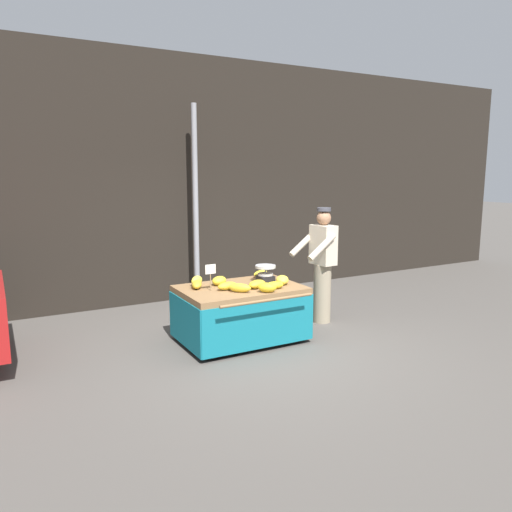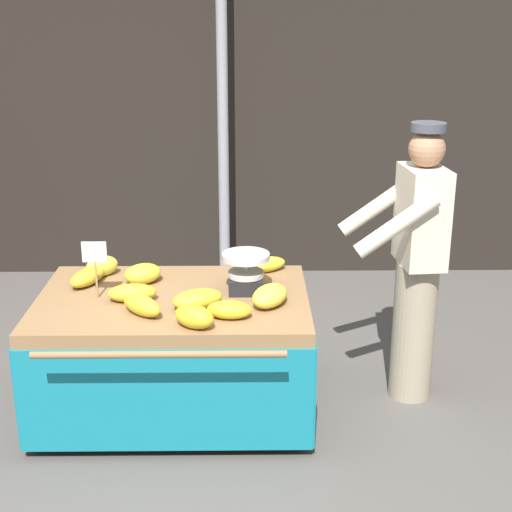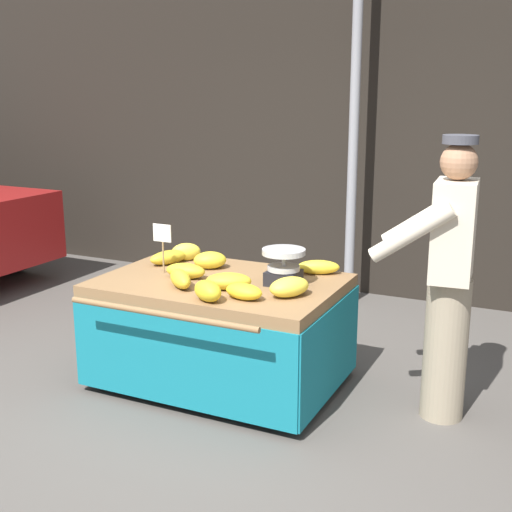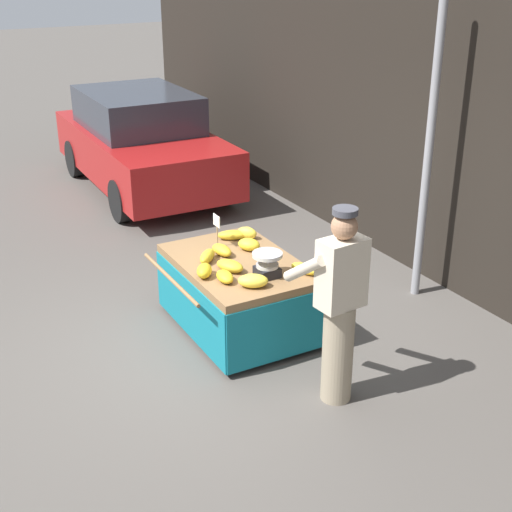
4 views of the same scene
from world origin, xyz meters
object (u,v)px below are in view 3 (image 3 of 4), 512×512
banana_cart (220,309)px  banana_bunch_6 (318,267)px  banana_bunch_3 (169,257)px  banana_bunch_4 (208,291)px  banana_bunch_7 (229,281)px  banana_bunch_8 (186,252)px  street_pole (354,125)px  banana_bunch_9 (180,279)px  price_sign (162,238)px  vendor_person (448,280)px  banana_bunch_2 (289,287)px  banana_bunch_5 (244,291)px  banana_bunch_1 (186,271)px  weighing_scale (284,267)px  banana_bunch_0 (210,260)px

banana_cart → banana_bunch_6: banana_bunch_6 is taller
banana_bunch_3 → banana_bunch_4: size_ratio=1.31×
banana_bunch_7 → banana_bunch_8: banana_bunch_8 is taller
street_pole → banana_bunch_6: size_ratio=11.48×
banana_bunch_6 → banana_cart: bearing=-142.5°
banana_cart → banana_bunch_9: 0.40m
price_sign → vendor_person: size_ratio=0.20×
banana_bunch_2 → vendor_person: bearing=19.3°
banana_bunch_5 → banana_bunch_1: bearing=156.3°
street_pole → banana_cart: bearing=-96.5°
price_sign → banana_bunch_3: 0.31m
banana_bunch_4 → street_pole: bearing=88.2°
banana_bunch_7 → banana_bunch_9: 0.31m
street_pole → banana_bunch_6: street_pole is taller
banana_cart → banana_bunch_7: (0.16, -0.17, 0.26)m
street_pole → banana_bunch_2: size_ratio=12.26×
banana_bunch_3 → vendor_person: (1.97, -0.04, 0.08)m
street_pole → banana_bunch_8: 2.06m
street_pole → banana_bunch_1: 2.36m
street_pole → weighing_scale: bearing=-84.6°
banana_bunch_4 → banana_bunch_0: bearing=118.4°
banana_bunch_2 → banana_bunch_5: 0.28m
banana_bunch_6 → banana_bunch_7: (-0.38, -0.58, 0.00)m
banana_bunch_2 → banana_bunch_4: banana_bunch_4 is taller
banana_bunch_2 → banana_bunch_9: banana_bunch_2 is taller
banana_bunch_3 → banana_bunch_8: bearing=67.7°
banana_bunch_6 → banana_bunch_1: bearing=-147.8°
banana_bunch_3 → banana_bunch_5: 1.01m
banana_cart → banana_bunch_7: size_ratio=5.49×
banana_cart → banana_bunch_9: size_ratio=5.54×
price_sign → banana_bunch_0: (0.23, 0.24, -0.19)m
banana_cart → banana_bunch_4: (0.16, -0.43, 0.27)m
banana_bunch_1 → banana_bunch_7: size_ratio=0.95×
banana_bunch_4 → banana_bunch_6: (0.38, 0.85, -0.01)m
banana_cart → banana_bunch_0: bearing=131.5°
banana_bunch_7 → banana_bunch_8: size_ratio=1.36×
banana_bunch_2 → banana_bunch_6: size_ratio=0.94×
price_sign → banana_bunch_6: bearing=23.9°
banana_bunch_0 → banana_bunch_1: (-0.02, -0.29, -0.01)m
banana_bunch_6 → street_pole: bearing=100.3°
banana_bunch_5 → banana_bunch_8: (-0.81, 0.66, 0.02)m
banana_bunch_9 → banana_bunch_6: bearing=44.8°
banana_bunch_2 → banana_bunch_4: size_ratio=1.18×
banana_bunch_6 → vendor_person: (0.90, -0.25, 0.09)m
vendor_person → street_pole: bearing=122.2°
banana_bunch_1 → banana_cart: bearing=16.6°
banana_cart → weighing_scale: size_ratio=5.68×
banana_bunch_4 → banana_bunch_9: size_ratio=0.80×
banana_bunch_1 → banana_bunch_8: banana_bunch_8 is taller
vendor_person → banana_bunch_5: bearing=-156.6°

